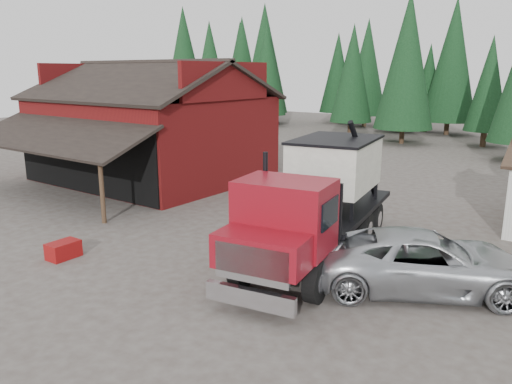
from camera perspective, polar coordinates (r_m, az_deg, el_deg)
The scene contains 8 objects.
ground at distance 17.65m, azimuth -11.29°, elevation -8.29°, with size 120.00×120.00×0.00m, color #473E38.
red_barn at distance 31.44m, azimuth -11.90°, elevation 6.37°, with size 12.80×13.63×7.18m.
conifer_backdrop at distance 54.71m, azimuth 23.14°, elevation 5.72°, with size 76.00×16.00×16.00m, color black, non-canonical shape.
near_pine_a at distance 51.84m, azimuth -5.27°, elevation 13.46°, with size 4.40×4.40×11.40m.
near_pine_d at distance 47.78m, azimuth 16.86°, elevation 14.14°, with size 5.28×5.28×13.40m.
feed_truck at distance 17.61m, azimuth 7.15°, elevation -0.62°, with size 4.49×10.78×4.73m.
silver_car at distance 16.04m, azimuth 18.70°, elevation -7.55°, with size 3.03×6.58×1.83m, color #B1B5BA.
equip_box at distance 19.21m, azimuth -21.15°, elevation -6.19°, with size 0.70×1.10×0.60m, color maroon.
Camera 1 is at (12.24, -10.93, 6.52)m, focal length 35.00 mm.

